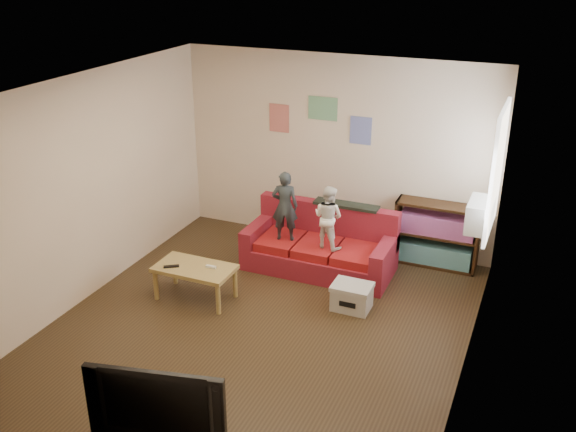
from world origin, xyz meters
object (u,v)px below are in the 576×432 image
at_px(coffee_table, 195,271).
at_px(television, 161,397).
at_px(child_b, 328,217).
at_px(file_box, 352,296).
at_px(sofa, 321,248).
at_px(child_a, 285,206).
at_px(bookshelf, 436,238).

height_order(coffee_table, television, television).
xyz_separation_m(child_b, file_box, (0.56, -0.69, -0.66)).
height_order(child_b, file_box, child_b).
relative_size(sofa, child_b, 2.34).
bearing_deg(child_a, bookshelf, -171.02).
height_order(coffee_table, file_box, coffee_table).
height_order(sofa, television, television).
bearing_deg(bookshelf, child_a, -155.30).
bearing_deg(television, child_b, 76.25).
bearing_deg(sofa, child_a, -159.78).
bearing_deg(child_b, television, 103.50).
xyz_separation_m(sofa, file_box, (0.71, -0.85, -0.12)).
xyz_separation_m(bookshelf, television, (-1.32, -4.55, 0.33)).
relative_size(child_a, bookshelf, 0.85).
height_order(sofa, child_a, child_a).
relative_size(bookshelf, television, 0.98).
bearing_deg(file_box, child_a, 149.34).
xyz_separation_m(child_a, television, (0.52, -3.70, -0.16)).
height_order(child_b, television, child_b).
relative_size(file_box, television, 0.41).
height_order(bookshelf, file_box, bookshelf).
bearing_deg(child_b, coffee_table, 57.86).
xyz_separation_m(sofa, bookshelf, (1.39, 0.68, 0.11)).
bearing_deg(sofa, television, -88.99).
height_order(child_a, file_box, child_a).
relative_size(sofa, file_box, 4.18).
relative_size(coffee_table, television, 0.85).
distance_m(sofa, child_a, 0.76).
xyz_separation_m(bookshelf, file_box, (-0.68, -1.54, -0.23)).
bearing_deg(television, child_a, 85.48).
bearing_deg(sofa, bookshelf, 26.09).
relative_size(sofa, child_a, 2.06).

